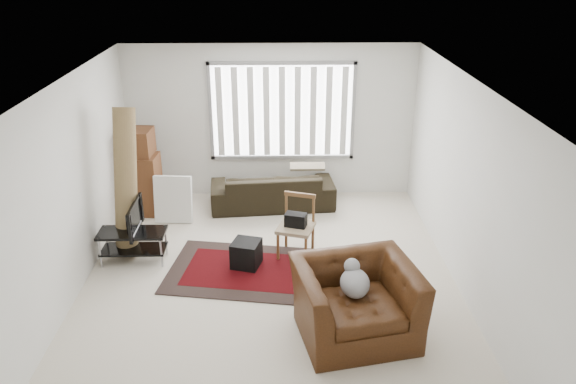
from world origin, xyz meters
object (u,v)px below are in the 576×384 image
(armchair, at_px, (356,297))
(moving_boxes, at_px, (142,175))
(tv_stand, at_px, (133,240))
(sofa, at_px, (272,184))
(side_chair, at_px, (296,224))

(armchair, bearing_deg, moving_boxes, 121.60)
(tv_stand, height_order, armchair, armchair)
(armchair, bearing_deg, sofa, 93.81)
(tv_stand, height_order, sofa, sofa)
(tv_stand, relative_size, moving_boxes, 0.65)
(tv_stand, bearing_deg, moving_boxes, 96.86)
(tv_stand, distance_m, side_chair, 2.33)
(armchair, bearing_deg, side_chair, 97.18)
(sofa, relative_size, armchair, 1.36)
(moving_boxes, distance_m, sofa, 2.20)
(sofa, bearing_deg, armchair, 100.30)
(sofa, bearing_deg, side_chair, 96.55)
(tv_stand, relative_size, armchair, 0.61)
(sofa, height_order, armchair, armchair)
(moving_boxes, relative_size, sofa, 0.69)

